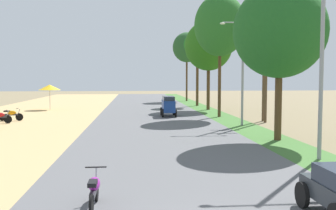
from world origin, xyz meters
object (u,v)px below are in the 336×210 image
object	(u,v)px
median_tree_fourth	(197,45)
streetlamp_mid	(243,65)
median_tree_second	(220,26)
median_tree_nearest	(280,31)
median_tree_fifth	(187,47)
car_van_blue	(168,105)
utility_pole_far	(266,59)
streetlamp_near	(322,46)
utility_pole_near	(264,65)
motorbike_ahead_second	(94,189)
vendor_umbrella	(50,87)
parked_motorbike_sixth	(11,114)
median_tree_third	(209,46)

from	to	relation	value
median_tree_fourth	streetlamp_mid	bearing A→B (deg)	-89.90
median_tree_second	streetlamp_mid	bearing A→B (deg)	-87.29
median_tree_nearest	median_tree_fifth	distance (m)	33.93
median_tree_second	car_van_blue	xyz separation A→B (m)	(-4.18, 0.49, -6.49)
utility_pole_far	car_van_blue	bearing A→B (deg)	147.10
median_tree_second	median_tree_nearest	bearing A→B (deg)	-88.17
streetlamp_mid	car_van_blue	distance (m)	8.30
streetlamp_near	streetlamp_mid	world-z (taller)	streetlamp_near
utility_pole_far	car_van_blue	size ratio (longest dim) A/B	3.67
median_tree_fourth	utility_pole_near	size ratio (longest dim) A/B	1.04
median_tree_nearest	median_tree_fourth	bearing A→B (deg)	90.32
utility_pole_near	car_van_blue	world-z (taller)	utility_pole_near
utility_pole_near	utility_pole_far	world-z (taller)	utility_pole_far
median_tree_nearest	streetlamp_mid	world-z (taller)	median_tree_nearest
streetlamp_mid	streetlamp_near	bearing A→B (deg)	-90.00
median_tree_nearest	median_tree_second	bearing A→B (deg)	91.83
utility_pole_near	motorbike_ahead_second	bearing A→B (deg)	-119.50
vendor_umbrella	median_tree_nearest	distance (m)	26.20
median_tree_second	utility_pole_far	bearing A→B (deg)	-56.50
median_tree_nearest	motorbike_ahead_second	distance (m)	13.87
median_tree_second	streetlamp_mid	world-z (taller)	median_tree_second
parked_motorbike_sixth	streetlamp_mid	size ratio (longest dim) A/B	0.26
median_tree_nearest	utility_pole_far	distance (m)	8.48
median_tree_fourth	motorbike_ahead_second	size ratio (longest dim) A/B	4.70
median_tree_third	median_tree_fourth	world-z (taller)	median_tree_third
parked_motorbike_sixth	motorbike_ahead_second	world-z (taller)	motorbike_ahead_second
streetlamp_mid	utility_pole_far	xyz separation A→B (m)	(2.29, 1.90, 0.45)
vendor_umbrella	median_tree_third	xyz separation A→B (m)	(15.94, -1.48, 4.15)
median_tree_second	utility_pole_near	world-z (taller)	median_tree_second
utility_pole_far	motorbike_ahead_second	world-z (taller)	utility_pole_far
median_tree_nearest	streetlamp_mid	distance (m)	6.40
streetlamp_near	utility_pole_far	xyz separation A→B (m)	(2.29, 12.84, 0.09)
vendor_umbrella	median_tree_fifth	world-z (taller)	median_tree_fifth
median_tree_second	streetlamp_near	xyz separation A→B (m)	(0.27, -16.70, -3.00)
utility_pole_near	motorbike_ahead_second	size ratio (longest dim) A/B	4.52
parked_motorbike_sixth	median_tree_fifth	xyz separation A→B (m)	(16.46, 23.48, 6.90)
median_tree_third	utility_pole_near	xyz separation A→B (m)	(2.25, -10.06, -2.20)
median_tree_second	median_tree_third	xyz separation A→B (m)	(0.44, 7.09, -1.05)
median_tree_fifth	streetlamp_mid	world-z (taller)	median_tree_fifth
vendor_umbrella	car_van_blue	xyz separation A→B (m)	(11.31, -8.08, -1.28)
median_tree_fourth	streetlamp_near	xyz separation A→B (m)	(0.03, -29.34, -2.49)
motorbike_ahead_second	car_van_blue	bearing A→B (deg)	80.35
parked_motorbike_sixth	median_tree_third	distance (m)	19.66
median_tree_second	median_tree_third	distance (m)	7.18
median_tree_nearest	utility_pole_far	world-z (taller)	utility_pole_far
median_tree_fourth	utility_pole_far	xyz separation A→B (m)	(2.32, -16.50, -2.40)
median_tree_fifth	utility_pole_near	xyz separation A→B (m)	(2.41, -24.85, -3.20)
streetlamp_near	motorbike_ahead_second	size ratio (longest dim) A/B	4.29
median_tree_fifth	car_van_blue	size ratio (longest dim) A/B	3.94
median_tree_fifth	motorbike_ahead_second	size ratio (longest dim) A/B	5.26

